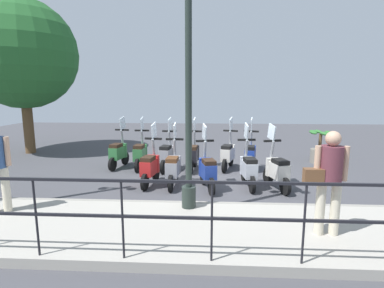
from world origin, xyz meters
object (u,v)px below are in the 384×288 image
at_px(potted_palm, 320,149).
at_px(scooter_near_2, 207,170).
at_px(pedestrian_with_bag, 329,175).
at_px(scooter_far_0, 250,154).
at_px(tree_large, 22,54).
at_px(scooter_far_2, 193,154).
at_px(scooter_far_4, 140,153).
at_px(scooter_near_3, 173,167).
at_px(lamp_post_near, 189,99).
at_px(scooter_far_3, 167,154).
at_px(scooter_near_4, 150,166).
at_px(scooter_far_5, 119,152).
at_px(scooter_near_0, 277,170).
at_px(scooter_far_1, 228,154).
at_px(scooter_near_1, 248,168).

xyz_separation_m(potted_palm, scooter_near_2, (-2.91, 3.63, 0.04)).
relative_size(pedestrian_with_bag, scooter_far_0, 1.03).
xyz_separation_m(tree_large, scooter_far_2, (-2.21, -6.30, -3.14)).
relative_size(scooter_near_2, scooter_far_4, 1.00).
bearing_deg(scooter_near_2, scooter_near_3, 62.97).
relative_size(lamp_post_near, scooter_far_3, 2.95).
height_order(lamp_post_near, scooter_near_4, lamp_post_near).
distance_m(lamp_post_near, scooter_far_5, 4.49).
xyz_separation_m(tree_large, scooter_near_2, (-3.94, -6.73, -3.14)).
bearing_deg(scooter_near_0, potted_palm, -51.36).
xyz_separation_m(scooter_far_0, scooter_far_4, (0.00, 3.25, 0.00)).
distance_m(scooter_near_3, scooter_far_3, 1.55).
relative_size(potted_palm, scooter_far_1, 0.69).
bearing_deg(scooter_far_0, scooter_far_1, 92.70).
bearing_deg(scooter_far_5, lamp_post_near, -134.84).
xyz_separation_m(scooter_near_4, scooter_far_1, (1.66, -2.01, 0.00)).
xyz_separation_m(scooter_near_2, scooter_far_5, (1.93, 2.71, 0.00)).
distance_m(scooter_near_0, scooter_far_0, 1.76).
xyz_separation_m(scooter_near_0, scooter_far_4, (1.72, 3.65, 0.00)).
distance_m(scooter_far_3, scooter_far_5, 1.54).
xyz_separation_m(scooter_far_0, scooter_far_5, (0.12, 3.95, 0.00)).
distance_m(tree_large, scooter_far_1, 8.23).
bearing_deg(scooter_near_4, potted_palm, -53.79).
bearing_deg(scooter_far_5, pedestrian_with_bag, -123.80).
xyz_separation_m(lamp_post_near, scooter_far_1, (3.40, -0.94, -1.69)).
bearing_deg(scooter_near_4, scooter_far_5, 46.11).
xyz_separation_m(potted_palm, scooter_far_3, (-1.21, 4.82, 0.04)).
height_order(scooter_near_4, scooter_far_4, same).
height_order(pedestrian_with_bag, scooter_near_1, pedestrian_with_bag).
xyz_separation_m(lamp_post_near, scooter_far_2, (3.22, 0.09, -1.69)).
relative_size(scooter_near_3, scooter_far_2, 1.00).
height_order(lamp_post_near, pedestrian_with_bag, lamp_post_near).
height_order(scooter_near_3, scooter_far_2, same).
bearing_deg(scooter_near_1, scooter_far_2, 36.76).
bearing_deg(scooter_near_2, scooter_far_1, -31.38).
xyz_separation_m(scooter_near_4, scooter_far_5, (1.68, 1.30, 0.00)).
relative_size(tree_large, scooter_far_1, 3.63).
height_order(scooter_near_4, scooter_far_5, same).
distance_m(scooter_near_0, scooter_far_1, 2.09).
bearing_deg(scooter_far_3, potted_palm, -67.22).
relative_size(potted_palm, scooter_near_2, 0.69).
bearing_deg(scooter_near_2, potted_palm, -65.11).
bearing_deg(scooter_far_1, scooter_near_2, 179.22).
relative_size(tree_large, scooter_near_3, 3.63).
height_order(scooter_far_2, scooter_far_4, same).
xyz_separation_m(scooter_near_2, scooter_far_1, (1.91, -0.60, 0.00)).
distance_m(scooter_near_0, scooter_near_3, 2.47).
bearing_deg(scooter_near_0, tree_large, 49.20).
bearing_deg(scooter_far_3, tree_large, 76.57).
bearing_deg(tree_large, scooter_far_4, -114.27).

